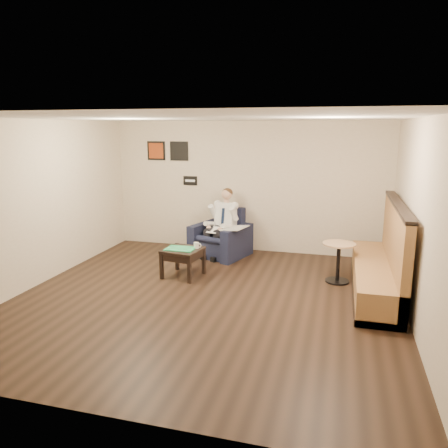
% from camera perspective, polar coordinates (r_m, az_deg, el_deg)
% --- Properties ---
extents(ground, '(6.00, 6.00, 0.00)m').
position_cam_1_polar(ground, '(7.03, -2.36, -9.75)').
color(ground, black).
rests_on(ground, ground).
extents(wall_back, '(6.00, 0.02, 2.80)m').
position_cam_1_polar(wall_back, '(9.49, 3.06, 4.85)').
color(wall_back, beige).
rests_on(wall_back, ground).
extents(wall_front, '(6.00, 0.02, 2.80)m').
position_cam_1_polar(wall_front, '(3.97, -15.80, -6.51)').
color(wall_front, beige).
rests_on(wall_front, ground).
extents(wall_left, '(0.02, 6.00, 2.80)m').
position_cam_1_polar(wall_left, '(8.05, -23.28, 2.47)').
color(wall_left, beige).
rests_on(wall_left, ground).
extents(wall_right, '(0.02, 6.00, 2.80)m').
position_cam_1_polar(wall_right, '(6.41, 24.04, 0.05)').
color(wall_right, beige).
rests_on(wall_right, ground).
extents(ceiling, '(6.00, 6.00, 0.02)m').
position_cam_1_polar(ceiling, '(6.51, -2.58, 13.71)').
color(ceiling, white).
rests_on(ceiling, wall_back).
extents(seating_sign, '(0.32, 0.02, 0.20)m').
position_cam_1_polar(seating_sign, '(9.82, -4.42, 5.67)').
color(seating_sign, black).
rests_on(seating_sign, wall_back).
extents(art_print_left, '(0.42, 0.03, 0.42)m').
position_cam_1_polar(art_print_left, '(10.06, -8.84, 9.44)').
color(art_print_left, '#933712').
rests_on(art_print_left, wall_back).
extents(art_print_right, '(0.42, 0.03, 0.42)m').
position_cam_1_polar(art_print_right, '(9.85, -5.88, 9.46)').
color(art_print_right, black).
rests_on(art_print_right, wall_back).
extents(armchair, '(1.28, 1.28, 0.99)m').
position_cam_1_polar(armchair, '(9.17, -0.46, -1.17)').
color(armchair, black).
rests_on(armchair, ground).
extents(seated_man, '(0.90, 1.11, 1.35)m').
position_cam_1_polar(seated_man, '(9.03, -0.91, -0.21)').
color(seated_man, silver).
rests_on(seated_man, armchair).
extents(lap_papers, '(0.29, 0.37, 0.01)m').
position_cam_1_polar(lap_papers, '(8.96, -1.28, -0.77)').
color(lap_papers, white).
rests_on(lap_papers, seated_man).
extents(newspaper, '(0.55, 0.63, 0.01)m').
position_cam_1_polar(newspaper, '(8.83, 1.41, -0.53)').
color(newspaper, silver).
rests_on(newspaper, armchair).
extents(side_table, '(0.72, 0.72, 0.52)m').
position_cam_1_polar(side_table, '(8.00, -5.39, -5.04)').
color(side_table, black).
rests_on(side_table, ground).
extents(green_folder, '(0.52, 0.37, 0.01)m').
position_cam_1_polar(green_folder, '(7.92, -5.73, -3.22)').
color(green_folder, '#21A960').
rests_on(green_folder, side_table).
extents(coffee_mug, '(0.11, 0.11, 0.11)m').
position_cam_1_polar(coffee_mug, '(7.93, -3.64, -2.79)').
color(coffee_mug, white).
rests_on(coffee_mug, side_table).
extents(smartphone, '(0.18, 0.13, 0.01)m').
position_cam_1_polar(smartphone, '(8.05, -4.43, -2.94)').
color(smartphone, black).
rests_on(smartphone, side_table).
extents(banquette, '(0.69, 2.89, 1.48)m').
position_cam_1_polar(banquette, '(7.49, 19.38, -3.11)').
color(banquette, olive).
rests_on(banquette, ground).
extents(cafe_table, '(0.61, 0.61, 0.71)m').
position_cam_1_polar(cafe_table, '(7.91, 14.68, -4.90)').
color(cafe_table, tan).
rests_on(cafe_table, ground).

